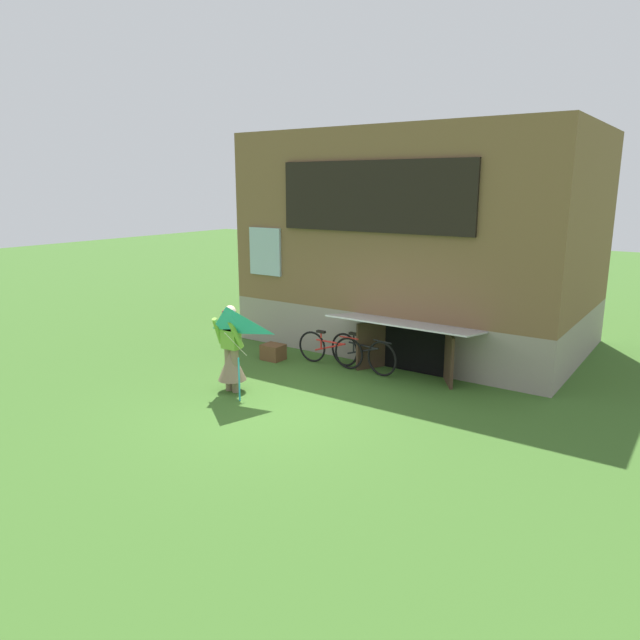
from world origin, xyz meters
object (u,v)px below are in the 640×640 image
(bicycle_black, at_px, (363,353))
(kite, at_px, (227,330))
(person, at_px, (231,356))
(bicycle_red, at_px, (330,349))
(wooden_crate, at_px, (273,352))

(bicycle_black, bearing_deg, kite, -99.86)
(person, xyz_separation_m, bicycle_black, (1.35, 2.42, -0.31))
(bicycle_red, bearing_deg, bicycle_black, 3.99)
(bicycle_red, distance_m, wooden_crate, 1.32)
(bicycle_black, xyz_separation_m, wooden_crate, (-2.01, -0.43, -0.20))
(bicycle_black, bearing_deg, person, -111.40)
(person, relative_size, bicycle_black, 0.97)
(person, xyz_separation_m, kite, (0.42, -0.52, 0.64))
(person, relative_size, bicycle_red, 1.02)
(bicycle_red, relative_size, wooden_crate, 3.49)
(kite, xyz_separation_m, bicycle_black, (0.94, 2.93, -0.95))
(bicycle_black, height_order, bicycle_red, bicycle_black)
(kite, bearing_deg, wooden_crate, 113.13)
(person, bearing_deg, bicycle_red, 77.80)
(person, relative_size, kite, 0.98)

